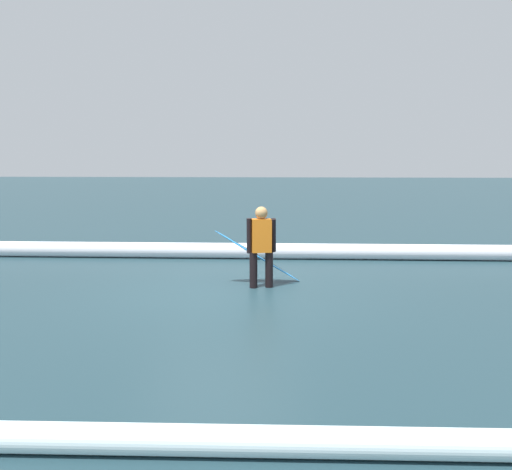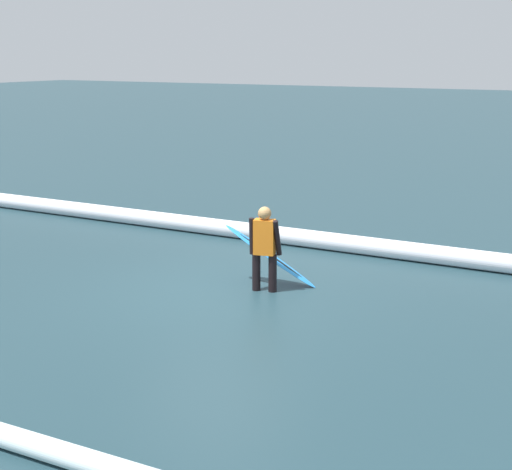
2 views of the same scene
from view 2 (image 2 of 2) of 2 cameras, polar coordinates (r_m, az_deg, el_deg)
name	(u,v)px [view 2 (image 2 of 2)]	position (r m, az deg, el deg)	size (l,w,h in m)	color
ground_plane	(216,291)	(12.12, -3.14, -4.45)	(145.22, 145.22, 0.00)	#203B43
surfer	(265,245)	(11.91, 0.68, -0.76)	(0.51, 0.31, 1.43)	black
surfboard	(270,256)	(12.35, 1.14, -1.67)	(1.63, 0.66, 1.02)	#268CE5
wave_crest_foreground	(327,241)	(14.68, 5.58, -0.46)	(0.36, 0.36, 22.60)	white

